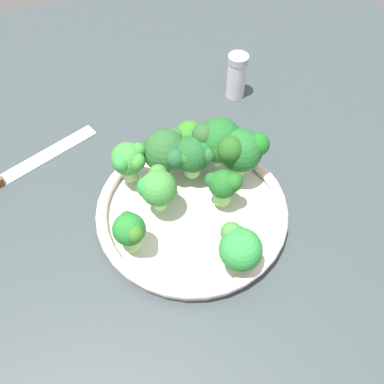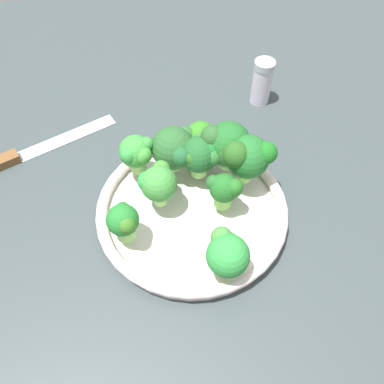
{
  "view_description": "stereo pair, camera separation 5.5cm",
  "coord_description": "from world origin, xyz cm",
  "px_view_note": "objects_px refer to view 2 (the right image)",
  "views": [
    {
      "loc": [
        7.16,
        35.1,
        49.78
      ],
      "look_at": [
        -3.71,
        3.51,
        5.87
      ],
      "focal_mm": 37.9,
      "sensor_mm": 36.0,
      "label": 1
    },
    {
      "loc": [
        1.82,
        36.46,
        49.78
      ],
      "look_at": [
        -3.71,
        3.51,
        5.87
      ],
      "focal_mm": 37.9,
      "sensor_mm": 36.0,
      "label": 2
    }
  ],
  "objects_px": {
    "broccoli_floret_8": "(175,148)",
    "broccoli_floret_9": "(199,138)",
    "broccoli_floret_6": "(202,155)",
    "broccoli_floret_7": "(136,153)",
    "broccoli_floret_3": "(227,253)",
    "broccoli_floret_5": "(158,183)",
    "broccoli_floret_2": "(227,145)",
    "broccoli_floret_4": "(124,221)",
    "broccoli_floret_1": "(247,157)",
    "bowl": "(192,210)",
    "knife": "(19,156)",
    "broccoli_floret_0": "(225,189)",
    "pepper_shaker": "(262,82)"
  },
  "relations": [
    {
      "from": "broccoli_floret_7",
      "to": "broccoli_floret_6",
      "type": "bearing_deg",
      "value": 167.01
    },
    {
      "from": "bowl",
      "to": "broccoli_floret_0",
      "type": "distance_m",
      "value": 0.07
    },
    {
      "from": "broccoli_floret_1",
      "to": "broccoli_floret_4",
      "type": "bearing_deg",
      "value": 20.86
    },
    {
      "from": "broccoli_floret_8",
      "to": "broccoli_floret_5",
      "type": "bearing_deg",
      "value": 63.32
    },
    {
      "from": "broccoli_floret_7",
      "to": "broccoli_floret_8",
      "type": "height_order",
      "value": "broccoli_floret_8"
    },
    {
      "from": "bowl",
      "to": "broccoli_floret_3",
      "type": "bearing_deg",
      "value": 104.19
    },
    {
      "from": "broccoli_floret_1",
      "to": "knife",
      "type": "relative_size",
      "value": 0.32
    },
    {
      "from": "broccoli_floret_6",
      "to": "broccoli_floret_7",
      "type": "distance_m",
      "value": 0.09
    },
    {
      "from": "bowl",
      "to": "broccoli_floret_2",
      "type": "xyz_separation_m",
      "value": [
        -0.06,
        -0.06,
        0.06
      ]
    },
    {
      "from": "broccoli_floret_3",
      "to": "broccoli_floret_6",
      "type": "relative_size",
      "value": 0.94
    },
    {
      "from": "broccoli_floret_4",
      "to": "broccoli_floret_9",
      "type": "distance_m",
      "value": 0.18
    },
    {
      "from": "broccoli_floret_0",
      "to": "broccoli_floret_9",
      "type": "xyz_separation_m",
      "value": [
        0.02,
        -0.1,
        -0.0
      ]
    },
    {
      "from": "broccoli_floret_2",
      "to": "broccoli_floret_8",
      "type": "xyz_separation_m",
      "value": [
        0.07,
        -0.02,
        -0.01
      ]
    },
    {
      "from": "broccoli_floret_2",
      "to": "broccoli_floret_5",
      "type": "bearing_deg",
      "value": 23.57
    },
    {
      "from": "broccoli_floret_1",
      "to": "broccoli_floret_3",
      "type": "bearing_deg",
      "value": 67.07
    },
    {
      "from": "broccoli_floret_1",
      "to": "broccoli_floret_9",
      "type": "distance_m",
      "value": 0.09
    },
    {
      "from": "broccoli_floret_2",
      "to": "broccoli_floret_3",
      "type": "bearing_deg",
      "value": 77.89
    },
    {
      "from": "broccoli_floret_7",
      "to": "broccoli_floret_9",
      "type": "xyz_separation_m",
      "value": [
        -0.1,
        -0.02,
        -0.01
      ]
    },
    {
      "from": "bowl",
      "to": "broccoli_floret_5",
      "type": "distance_m",
      "value": 0.07
    },
    {
      "from": "broccoli_floret_8",
      "to": "knife",
      "type": "xyz_separation_m",
      "value": [
        0.25,
        -0.08,
        -0.06
      ]
    },
    {
      "from": "pepper_shaker",
      "to": "knife",
      "type": "bearing_deg",
      "value": 9.92
    },
    {
      "from": "broccoli_floret_7",
      "to": "broccoli_floret_4",
      "type": "bearing_deg",
      "value": 76.71
    },
    {
      "from": "broccoli_floret_9",
      "to": "broccoli_floret_1",
      "type": "bearing_deg",
      "value": 131.64
    },
    {
      "from": "broccoli_floret_8",
      "to": "broccoli_floret_3",
      "type": "bearing_deg",
      "value": 101.99
    },
    {
      "from": "broccoli_floret_1",
      "to": "broccoli_floret_5",
      "type": "xyz_separation_m",
      "value": [
        0.13,
        0.02,
        -0.01
      ]
    },
    {
      "from": "broccoli_floret_6",
      "to": "broccoli_floret_7",
      "type": "bearing_deg",
      "value": -12.99
    },
    {
      "from": "broccoli_floret_2",
      "to": "broccoli_floret_4",
      "type": "xyz_separation_m",
      "value": [
        0.16,
        0.1,
        -0.01
      ]
    },
    {
      "from": "broccoli_floret_4",
      "to": "broccoli_floret_6",
      "type": "distance_m",
      "value": 0.15
    },
    {
      "from": "broccoli_floret_2",
      "to": "broccoli_floret_6",
      "type": "xyz_separation_m",
      "value": [
        0.04,
        0.01,
        -0.01
      ]
    },
    {
      "from": "bowl",
      "to": "broccoli_floret_8",
      "type": "bearing_deg",
      "value": -80.96
    },
    {
      "from": "broccoli_floret_3",
      "to": "broccoli_floret_5",
      "type": "xyz_separation_m",
      "value": [
        0.07,
        -0.12,
        0.01
      ]
    },
    {
      "from": "broccoli_floret_1",
      "to": "broccoli_floret_7",
      "type": "bearing_deg",
      "value": -16.17
    },
    {
      "from": "broccoli_floret_1",
      "to": "broccoli_floret_9",
      "type": "height_order",
      "value": "broccoli_floret_1"
    },
    {
      "from": "broccoli_floret_3",
      "to": "broccoli_floret_6",
      "type": "height_order",
      "value": "broccoli_floret_6"
    },
    {
      "from": "broccoli_floret_5",
      "to": "knife",
      "type": "bearing_deg",
      "value": -33.79
    },
    {
      "from": "bowl",
      "to": "knife",
      "type": "height_order",
      "value": "bowl"
    },
    {
      "from": "broccoli_floret_5",
      "to": "knife",
      "type": "height_order",
      "value": "broccoli_floret_5"
    },
    {
      "from": "broccoli_floret_7",
      "to": "broccoli_floret_8",
      "type": "bearing_deg",
      "value": -178.39
    },
    {
      "from": "broccoli_floret_0",
      "to": "broccoli_floret_8",
      "type": "xyz_separation_m",
      "value": [
        0.06,
        -0.08,
        0.0
      ]
    },
    {
      "from": "broccoli_floret_2",
      "to": "broccoli_floret_9",
      "type": "relative_size",
      "value": 1.42
    },
    {
      "from": "broccoli_floret_6",
      "to": "pepper_shaker",
      "type": "height_order",
      "value": "broccoli_floret_6"
    },
    {
      "from": "broccoli_floret_3",
      "to": "knife",
      "type": "distance_m",
      "value": 0.39
    },
    {
      "from": "broccoli_floret_3",
      "to": "knife",
      "type": "bearing_deg",
      "value": -42.44
    },
    {
      "from": "broccoli_floret_3",
      "to": "broccoli_floret_4",
      "type": "relative_size",
      "value": 1.09
    },
    {
      "from": "broccoli_floret_2",
      "to": "broccoli_floret_4",
      "type": "height_order",
      "value": "broccoli_floret_2"
    },
    {
      "from": "bowl",
      "to": "broccoli_floret_1",
      "type": "bearing_deg",
      "value": -158.56
    },
    {
      "from": "broccoli_floret_5",
      "to": "broccoli_floret_7",
      "type": "bearing_deg",
      "value": -68.66
    },
    {
      "from": "broccoli_floret_1",
      "to": "bowl",
      "type": "bearing_deg",
      "value": 21.44
    },
    {
      "from": "broccoli_floret_8",
      "to": "broccoli_floret_9",
      "type": "distance_m",
      "value": 0.04
    },
    {
      "from": "broccoli_floret_0",
      "to": "broccoli_floret_8",
      "type": "distance_m",
      "value": 0.1
    }
  ]
}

